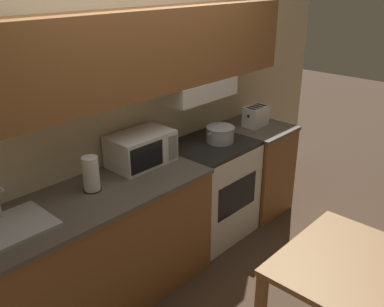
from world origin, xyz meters
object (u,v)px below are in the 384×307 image
stove_range (210,189)px  paper_towel_roll (91,174)px  sink_basin (12,226)px  dining_table (348,278)px  toaster (256,116)px  microwave (141,149)px  cooking_pot (220,134)px

stove_range → paper_towel_roll: 1.37m
sink_basin → paper_towel_roll: sink_basin is taller
stove_range → dining_table: (-0.56, -1.58, 0.18)m
toaster → sink_basin: bearing=-179.9°
stove_range → microwave: bearing=169.3°
cooking_pot → dining_table: (-0.66, -1.55, -0.36)m
microwave → paper_towel_roll: (-0.54, -0.09, -0.00)m
toaster → sink_basin: sink_basin is taller
sink_basin → dining_table: size_ratio=0.51×
toaster → sink_basin: 2.54m
cooking_pot → toaster: (0.58, 0.02, 0.02)m
cooking_pot → toaster: 0.58m
stove_range → cooking_pot: bearing=-15.7°
toaster → paper_towel_roll: paper_towel_roll is taller
microwave → sink_basin: size_ratio=1.12×
sink_basin → dining_table: 2.05m
sink_basin → paper_towel_roll: bearing=5.3°
stove_range → cooking_pot: cooking_pot is taller
stove_range → toaster: 0.88m
toaster → paper_towel_roll: 1.92m
toaster → cooking_pot: bearing=-178.1°
stove_range → sink_basin: (-1.86, -0.01, 0.48)m
toaster → dining_table: 2.04m
paper_towel_roll → dining_table: 1.80m
sink_basin → dining_table: bearing=-50.3°
microwave → paper_towel_roll: microwave is taller
microwave → stove_range: bearing=-10.7°
microwave → dining_table: (0.14, -1.71, -0.41)m
cooking_pot → microwave: size_ratio=0.66×
paper_towel_roll → dining_table: (0.68, -1.62, -0.41)m
sink_basin → stove_range: bearing=0.5°
dining_table → microwave: bearing=94.6°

